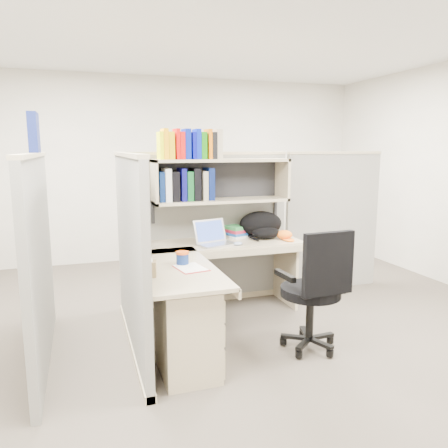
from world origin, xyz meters
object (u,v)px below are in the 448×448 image
object	(u,v)px
laptop	(216,233)
desk	(199,302)
task_chair	(313,309)
backpack	(263,225)
snack_canister	(182,258)

from	to	relation	value
laptop	desk	bearing A→B (deg)	-132.72
desk	laptop	world-z (taller)	laptop
laptop	task_chair	distance (m)	1.22
desk	backpack	bearing A→B (deg)	44.29
backpack	snack_canister	bearing A→B (deg)	-127.98
task_chair	snack_canister	bearing A→B (deg)	158.52
backpack	desk	bearing A→B (deg)	-120.64
laptop	task_chair	xyz separation A→B (m)	(0.52, -0.99, -0.49)
task_chair	laptop	bearing A→B (deg)	117.93
snack_canister	task_chair	world-z (taller)	task_chair
laptop	snack_canister	world-z (taller)	laptop
laptop	task_chair	world-z (taller)	task_chair
laptop	snack_canister	distance (m)	0.76
desk	snack_canister	xyz separation A→B (m)	(-0.10, 0.14, 0.35)
desk	task_chair	distance (m)	0.94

